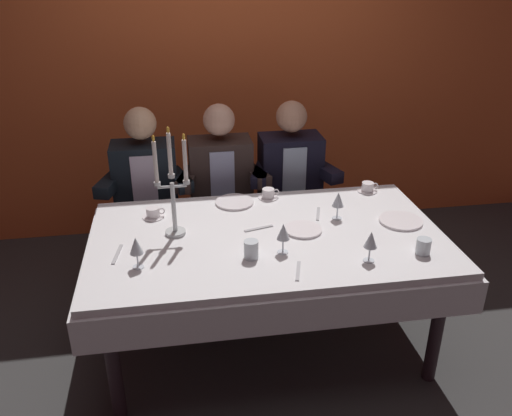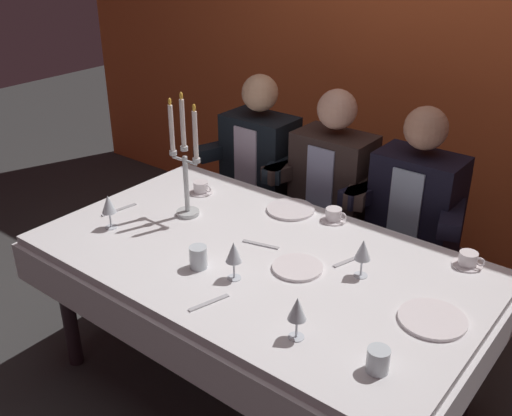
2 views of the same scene
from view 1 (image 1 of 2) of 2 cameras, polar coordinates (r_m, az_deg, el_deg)
ground_plane at (r=3.29m, az=1.13°, el=-14.25°), size 12.00×12.00×0.00m
back_wall at (r=4.24m, az=-2.83°, el=15.26°), size 6.00×0.12×2.70m
dining_table at (r=2.93m, az=1.24°, el=-4.88°), size 1.94×1.14×0.74m
candelabra at (r=2.80m, az=-8.97°, el=1.72°), size 0.19×0.11×0.60m
dinner_plate_0 at (r=3.23m, az=-2.32°, el=0.64°), size 0.23×0.23×0.01m
dinner_plate_1 at (r=2.92m, az=5.09°, el=-2.32°), size 0.21×0.21×0.01m
dinner_plate_2 at (r=3.11m, az=15.32°, el=-1.34°), size 0.24×0.24×0.01m
wine_glass_0 at (r=2.63m, az=12.26°, el=-3.41°), size 0.07×0.07×0.16m
wine_glass_1 at (r=2.59m, az=-12.78°, el=-4.08°), size 0.07×0.07×0.16m
wine_glass_2 at (r=2.65m, az=2.95°, el=-2.65°), size 0.07×0.07×0.16m
wine_glass_3 at (r=3.03m, az=8.84°, el=0.83°), size 0.07×0.07×0.16m
water_tumbler_0 at (r=2.80m, az=17.58°, el=-3.96°), size 0.07×0.07×0.08m
water_tumbler_1 at (r=2.63m, az=-0.53°, el=-4.50°), size 0.07×0.07×0.10m
coffee_cup_0 at (r=3.46m, az=11.94°, el=2.17°), size 0.13×0.12×0.06m
coffee_cup_1 at (r=3.29m, az=1.35°, el=1.52°), size 0.13×0.12×0.06m
coffee_cup_2 at (r=3.10m, az=-11.01°, el=-0.55°), size 0.13×0.12×0.06m
fork_0 at (r=3.11m, az=6.70°, el=-0.62°), size 0.07×0.17×0.01m
fork_1 at (r=2.93m, az=0.29°, el=-2.20°), size 0.17×0.06×0.01m
knife_2 at (r=2.77m, az=-14.71°, el=-4.83°), size 0.05×0.19×0.01m
fork_3 at (r=2.56m, az=4.56°, el=-6.77°), size 0.06×0.17×0.01m
seated_diner_0 at (r=3.64m, az=-11.79°, el=2.90°), size 0.63×0.48×1.24m
seated_diner_1 at (r=3.65m, az=-3.83°, el=3.45°), size 0.63×0.48×1.24m
seated_diner_2 at (r=3.72m, az=3.65°, el=3.90°), size 0.63×0.48×1.24m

